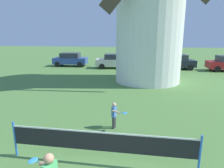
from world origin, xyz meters
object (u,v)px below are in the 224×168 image
Objects in this scene: parked_car_cream at (116,61)px; parked_car_black at (175,62)px; tennis_net at (101,142)px; player_far at (115,114)px; parked_car_blue at (70,59)px.

parked_car_black is at bearing 2.79° from parked_car_cream.
parked_car_cream and parked_car_black have the same top height.
parked_car_black is (6.37, 0.31, -0.00)m from parked_car_cream.
player_far is at bearing 88.55° from tennis_net.
player_far is at bearing -82.38° from parked_car_cream.
parked_car_cream is at bearing -177.21° from parked_car_black.
parked_car_black is (4.47, 17.25, 0.12)m from tennis_net.
tennis_net is 19.09m from parked_car_blue.
player_far is (0.06, 2.29, -0.09)m from tennis_net.
parked_car_black is at bearing -1.63° from parked_car_blue.
parked_car_cream reaches higher than tennis_net.
player_far is 0.26× the size of parked_car_blue.
parked_car_cream is (-1.90, 16.94, 0.12)m from tennis_net.
parked_car_blue is 5.56m from parked_car_cream.
parked_car_blue is 0.86× the size of parked_car_cream.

